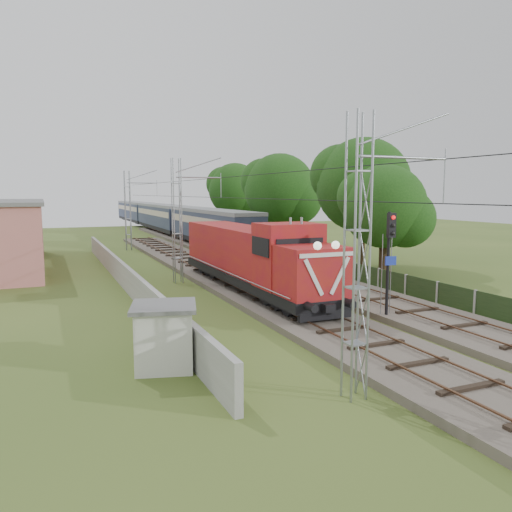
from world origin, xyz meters
name	(u,v)px	position (x,y,z in m)	size (l,w,h in m)	color
ground	(309,321)	(0.00, 0.00, 0.00)	(140.00, 140.00, 0.00)	#3F5620
track_main	(250,290)	(0.00, 7.00, 0.18)	(4.20, 70.00, 0.45)	#6B6054
track_side	(246,259)	(5.00, 20.00, 0.18)	(4.20, 80.00, 0.45)	#6B6054
catenary	(178,220)	(-2.95, 12.00, 4.05)	(3.31, 70.00, 8.00)	gray
boundary_wall	(123,275)	(-6.50, 12.00, 0.75)	(0.25, 40.00, 1.50)	#9E9E99
fence	(406,285)	(8.00, 3.00, 0.60)	(0.12, 32.00, 1.20)	black
locomotive	(252,256)	(0.00, 6.67, 2.20)	(2.93, 16.72, 4.25)	black
coach_rake	(162,216)	(5.00, 52.57, 2.52)	(3.04, 67.72, 3.51)	black
signal_post	(390,247)	(3.29, -1.44, 3.43)	(0.55, 0.43, 4.99)	black
relay_hut	(164,336)	(-7.40, -3.45, 1.09)	(2.57, 2.57, 2.17)	silver
tree_a	(385,207)	(10.56, 8.41, 4.82)	(5.97, 5.68, 7.73)	#372816
tree_b	(364,186)	(12.50, 13.65, 6.32)	(7.81, 7.44, 10.13)	#372816
tree_c	(280,190)	(11.23, 26.11, 6.07)	(7.51, 7.15, 9.74)	#372816
tree_d	(236,190)	(13.39, 44.38, 6.12)	(7.57, 7.21, 9.81)	#372816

